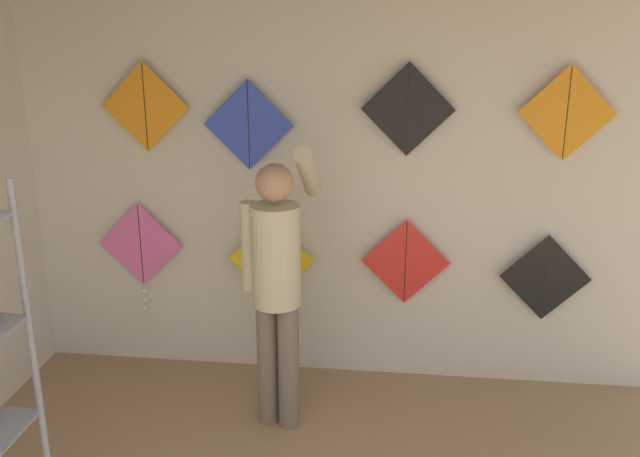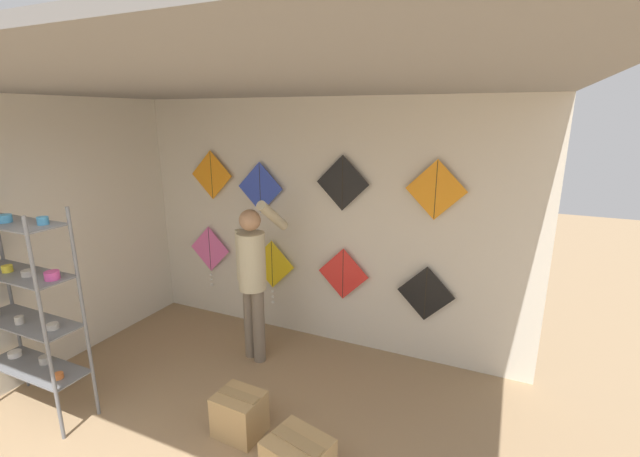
# 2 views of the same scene
# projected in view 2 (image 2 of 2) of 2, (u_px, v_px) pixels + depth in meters

# --- Properties ---
(back_panel) EXTENTS (5.06, 0.06, 2.80)m
(back_panel) POSITION_uv_depth(u_px,v_px,m) (307.00, 223.00, 4.95)
(back_panel) COLOR beige
(back_panel) RESTS_ON ground
(left_panel) EXTENTS (0.06, 4.00, 2.80)m
(left_panel) POSITION_uv_depth(u_px,v_px,m) (48.00, 237.00, 4.38)
(left_panel) COLOR beige
(left_panel) RESTS_ON ground
(ceiling_slab) EXTENTS (5.06, 4.00, 0.04)m
(ceiling_slab) POSITION_uv_depth(u_px,v_px,m) (207.00, 85.00, 3.15)
(ceiling_slab) COLOR gray
(shelf_rack) EXTENTS (1.03, 0.37, 1.91)m
(shelf_rack) POSITION_uv_depth(u_px,v_px,m) (24.00, 301.00, 3.63)
(shelf_rack) COLOR slate
(shelf_rack) RESTS_ON ground
(shopkeeper) EXTENTS (0.44, 0.57, 1.80)m
(shopkeeper) POSITION_uv_depth(u_px,v_px,m) (253.00, 272.00, 4.50)
(shopkeeper) COLOR #726656
(shopkeeper) RESTS_ON ground
(cardboard_box_spare) EXTENTS (0.40, 0.34, 0.38)m
(cardboard_box_spare) POSITION_uv_depth(u_px,v_px,m) (240.00, 414.00, 3.58)
(cardboard_box_spare) COLOR tan
(cardboard_box_spare) RESTS_ON ground
(kite_0) EXTENTS (0.60, 0.04, 0.81)m
(kite_0) POSITION_uv_depth(u_px,v_px,m) (210.00, 252.00, 5.55)
(kite_0) COLOR pink
(kite_1) EXTENTS (0.60, 0.04, 0.81)m
(kite_1) POSITION_uv_depth(u_px,v_px,m) (272.00, 267.00, 5.19)
(kite_1) COLOR yellow
(kite_2) EXTENTS (0.60, 0.01, 0.60)m
(kite_2) POSITION_uv_depth(u_px,v_px,m) (343.00, 274.00, 4.81)
(kite_2) COLOR red
(kite_3) EXTENTS (0.60, 0.01, 0.60)m
(kite_3) POSITION_uv_depth(u_px,v_px,m) (426.00, 294.00, 4.45)
(kite_3) COLOR black
(kite_4) EXTENTS (0.60, 0.01, 0.60)m
(kite_4) POSITION_uv_depth(u_px,v_px,m) (212.00, 175.00, 5.25)
(kite_4) COLOR orange
(kite_5) EXTENTS (0.60, 0.01, 0.60)m
(kite_5) POSITION_uv_depth(u_px,v_px,m) (260.00, 188.00, 5.00)
(kite_5) COLOR blue
(kite_6) EXTENTS (0.60, 0.01, 0.60)m
(kite_6) POSITION_uv_depth(u_px,v_px,m) (342.00, 183.00, 4.55)
(kite_6) COLOR black
(kite_7) EXTENTS (0.60, 0.01, 0.60)m
(kite_7) POSITION_uv_depth(u_px,v_px,m) (436.00, 190.00, 4.16)
(kite_7) COLOR orange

